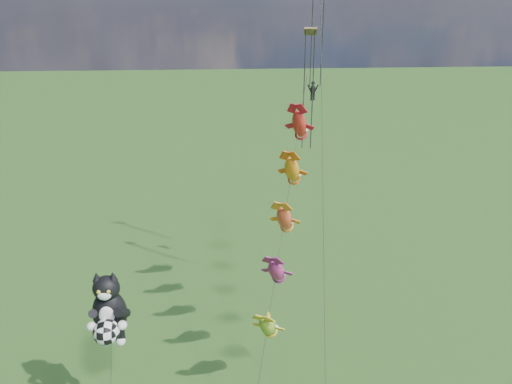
{
  "coord_description": "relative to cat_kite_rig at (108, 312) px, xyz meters",
  "views": [
    {
      "loc": [
        8.71,
        -23.94,
        23.86
      ],
      "look_at": [
        11.05,
        8.82,
        10.81
      ],
      "focal_mm": 35.0,
      "sensor_mm": 36.0,
      "label": 1
    }
  ],
  "objects": [
    {
      "name": "parafoil_rig",
      "position": [
        13.33,
        12.57,
        11.16
      ],
      "size": [
        2.51,
        17.5,
        25.79
      ],
      "rotation": [
        0.0,
        0.0,
        -0.01
      ],
      "color": "brown",
      "rests_on": "ground"
    },
    {
      "name": "cat_kite_rig",
      "position": [
        0.0,
        0.0,
        0.0
      ],
      "size": [
        2.19,
        3.99,
        9.9
      ],
      "rotation": [
        0.0,
        0.0,
        -0.06
      ],
      "color": "brown",
      "rests_on": "ground"
    },
    {
      "name": "fish_windsock_rig",
      "position": [
        10.42,
        5.23,
        2.96
      ],
      "size": [
        5.38,
        15.12,
        18.52
      ],
      "rotation": [
        0.0,
        0.0,
        -0.01
      ],
      "color": "brown",
      "rests_on": "ground"
    }
  ]
}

